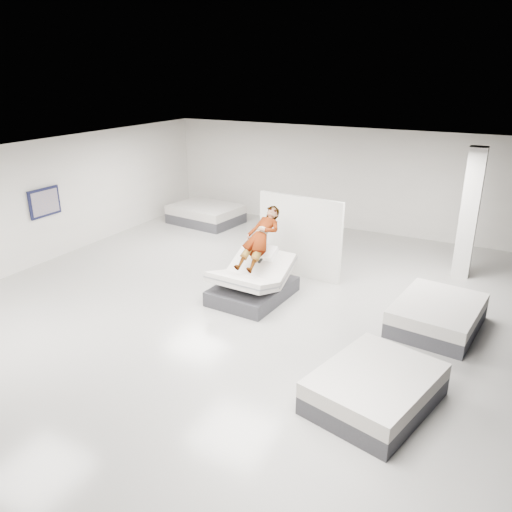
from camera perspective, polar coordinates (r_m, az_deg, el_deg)
name	(u,v)px	position (r m, az deg, el deg)	size (l,w,h in m)	color
room	(231,243)	(10.02, -2.92, 1.55)	(14.00, 14.04, 3.20)	#A5A29B
hero_bed	(253,283)	(11.20, -0.36, -3.14)	(1.53, 1.97, 1.08)	#393A3F
person	(260,245)	(11.14, 0.46, 1.26)	(0.64, 0.42, 1.75)	slate
remote	(260,261)	(10.82, 0.50, -0.55)	(0.05, 0.14, 0.03)	black
divider_panel	(299,237)	(12.28, 4.99, 2.22)	(2.22, 0.10, 2.02)	white
flat_bed_right_far	(437,315)	(10.62, 20.00, -6.35)	(1.73, 2.17, 0.55)	#393A3F
flat_bed_right_near	(375,389)	(8.11, 13.45, -14.52)	(1.95, 2.32, 0.55)	#393A3F
flat_bed_left_far	(206,214)	(16.85, -5.74, 4.79)	(2.36, 1.87, 0.60)	#393A3F
column	(469,214)	(13.07, 23.19, 4.45)	(0.40, 0.40, 3.20)	silver
wall_poster	(45,202)	(14.20, -23.00, 5.67)	(0.06, 0.95, 0.75)	black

